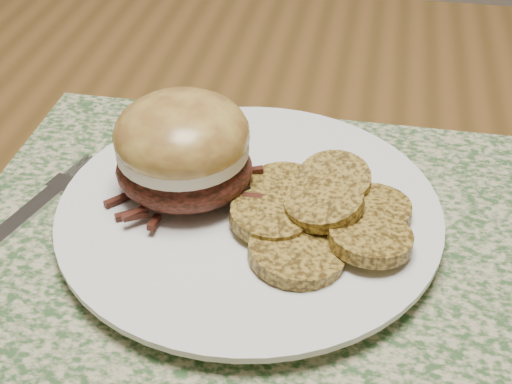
% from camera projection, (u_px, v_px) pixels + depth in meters
% --- Properties ---
extents(dining_table, '(1.50, 0.90, 0.75)m').
position_uv_depth(dining_table, '(79.00, 279.00, 0.59)').
color(dining_table, brown).
rests_on(dining_table, ground).
extents(placemat, '(0.45, 0.33, 0.00)m').
position_uv_depth(placemat, '(271.00, 237.00, 0.51)').
color(placemat, '#32532A').
rests_on(placemat, dining_table).
extents(dinner_plate, '(0.26, 0.26, 0.02)m').
position_uv_depth(dinner_plate, '(249.00, 214.00, 0.52)').
color(dinner_plate, white).
rests_on(dinner_plate, placemat).
extents(pork_sandwich, '(0.12, 0.11, 0.08)m').
position_uv_depth(pork_sandwich, '(183.00, 149.00, 0.50)').
color(pork_sandwich, black).
rests_on(pork_sandwich, dinner_plate).
extents(roasted_potatoes, '(0.14, 0.16, 0.03)m').
position_uv_depth(roasted_potatoes, '(321.00, 214.00, 0.49)').
color(roasted_potatoes, olive).
rests_on(roasted_potatoes, dinner_plate).
extents(fork, '(0.06, 0.16, 0.00)m').
position_uv_depth(fork, '(26.00, 215.00, 0.53)').
color(fork, '#B5B4BC').
rests_on(fork, placemat).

